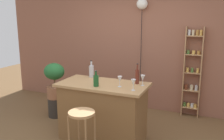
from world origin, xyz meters
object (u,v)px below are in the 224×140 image
(potted_plant, at_px, (55,78))
(wine_glass_left, at_px, (133,82))
(bottle_wine_red, at_px, (137,76))
(plant_stool, at_px, (56,107))
(spice_shelf, at_px, (192,72))
(wine_glass_right, at_px, (120,79))
(pendant_globe_light, at_px, (142,5))
(bottle_sauce_amber, at_px, (91,71))
(bar_stool, at_px, (82,125))
(wine_glass_center, at_px, (143,78))
(bottle_vinegar, at_px, (96,80))

(potted_plant, distance_m, wine_glass_left, 1.93)
(bottle_wine_red, bearing_deg, plant_stool, 171.81)
(spice_shelf, relative_size, bottle_wine_red, 5.51)
(spice_shelf, bearing_deg, wine_glass_right, -119.29)
(spice_shelf, xyz_separation_m, wine_glass_right, (-0.89, -1.59, 0.15))
(pendant_globe_light, bearing_deg, bottle_wine_red, -75.47)
(wine_glass_right, bearing_deg, bottle_sauce_amber, 151.57)
(pendant_globe_light, bearing_deg, bar_stool, -93.24)
(spice_shelf, bearing_deg, wine_glass_center, -113.25)
(bottle_vinegar, relative_size, wine_glass_center, 1.48)
(wine_glass_left, bearing_deg, bottle_wine_red, 98.90)
(spice_shelf, xyz_separation_m, wine_glass_center, (-0.60, -1.39, 0.15))
(bottle_wine_red, xyz_separation_m, wine_glass_right, (-0.19, -0.26, -0.01))
(bar_stool, height_order, bottle_wine_red, bottle_wine_red)
(bar_stool, xyz_separation_m, bottle_sauce_amber, (-0.38, 1.01, 0.50))
(wine_glass_left, xyz_separation_m, wine_glass_center, (0.05, 0.30, 0.00))
(pendant_globe_light, bearing_deg, bottle_sauce_amber, -112.10)
(potted_plant, relative_size, bottle_wine_red, 2.16)
(bottle_vinegar, relative_size, wine_glass_left, 1.48)
(potted_plant, bearing_deg, bottle_vinegar, -27.17)
(bottle_sauce_amber, bearing_deg, wine_glass_center, -9.32)
(bottle_wine_red, xyz_separation_m, pendant_globe_light, (-0.35, 1.35, 1.12))
(wine_glass_left, relative_size, pendant_globe_light, 0.07)
(bar_stool, bearing_deg, spice_shelf, 62.21)
(bar_stool, xyz_separation_m, bottle_vinegar, (-0.05, 0.54, 0.48))
(wine_glass_left, distance_m, pendant_globe_light, 2.08)
(bottle_wine_red, distance_m, wine_glass_left, 0.36)
(bar_stool, height_order, bottle_sauce_amber, bottle_sauce_amber)
(bar_stool, bearing_deg, wine_glass_right, 66.06)
(plant_stool, height_order, bottle_vinegar, bottle_vinegar)
(potted_plant, bearing_deg, wine_glass_right, -18.26)
(bar_stool, distance_m, plant_stool, 1.77)
(bar_stool, bearing_deg, bottle_vinegar, 95.48)
(bottle_sauce_amber, xyz_separation_m, pendant_globe_light, (0.51, 1.25, 1.13))
(potted_plant, relative_size, wine_glass_right, 4.26)
(wine_glass_right, bearing_deg, bar_stool, -113.94)
(plant_stool, distance_m, bottle_wine_red, 1.97)
(wine_glass_right, height_order, pendant_globe_light, pendant_globe_light)
(bottle_sauce_amber, bearing_deg, bar_stool, -69.45)
(bottle_vinegar, bearing_deg, plant_stool, 152.83)
(spice_shelf, height_order, bottle_sauce_amber, spice_shelf)
(bar_stool, height_order, bottle_vinegar, bottle_vinegar)
(bottle_sauce_amber, distance_m, wine_glass_left, 1.02)
(pendant_globe_light, bearing_deg, plant_stool, -142.12)
(bottle_vinegar, distance_m, pendant_globe_light, 2.08)
(bar_stool, xyz_separation_m, spice_shelf, (1.18, 2.24, 0.36))
(wine_glass_center, bearing_deg, bottle_vinegar, -153.59)
(spice_shelf, distance_m, bottle_sauce_amber, 1.99)
(bottle_wine_red, distance_m, wine_glass_center, 0.12)
(wine_glass_left, distance_m, wine_glass_right, 0.26)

